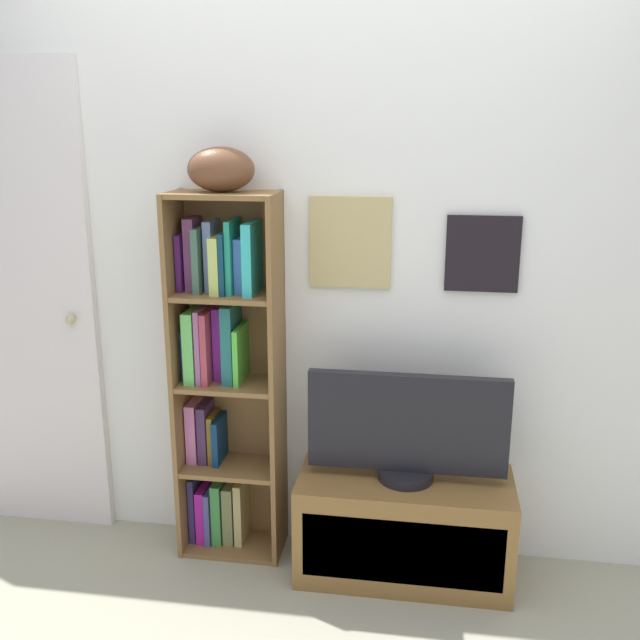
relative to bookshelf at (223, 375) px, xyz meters
The scene contains 6 objects.
back_wall 0.62m from the bookshelf, 16.04° to the left, with size 4.80×0.08×2.42m.
bookshelf is the anchor object (origin of this frame).
football 0.84m from the bookshelf, 41.68° to the right, with size 0.26×0.17×0.17m, color brown.
tv_stand 0.97m from the bookshelf, ahead, with size 0.86×0.39×0.43m.
television 0.79m from the bookshelf, ahead, with size 0.78×0.22×0.44m.
door 1.01m from the bookshelf, behind, with size 0.80×0.09×2.06m.
Camera 1 is at (0.40, -1.71, 1.81)m, focal length 40.33 mm.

